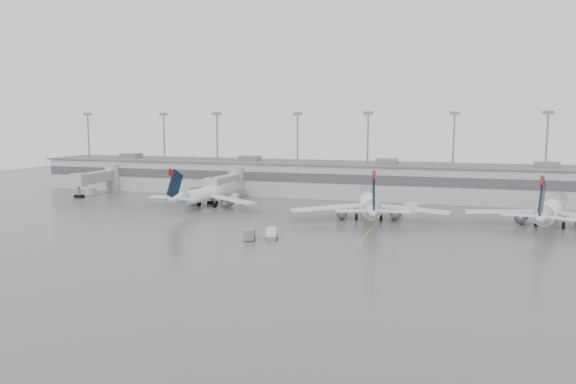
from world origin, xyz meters
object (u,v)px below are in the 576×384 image
(jet_mid_right, at_px, (369,202))
(jet_far_right, at_px, (551,209))
(jet_mid_left, at_px, (208,193))
(baggage_tug, at_px, (271,235))

(jet_mid_right, height_order, jet_far_right, jet_mid_right)
(jet_mid_right, relative_size, jet_far_right, 1.04)
(jet_mid_left, height_order, jet_mid_right, jet_mid_right)
(jet_mid_left, height_order, jet_far_right, jet_far_right)
(jet_mid_left, relative_size, jet_mid_right, 0.89)
(jet_far_right, bearing_deg, jet_mid_left, -168.58)
(jet_mid_left, relative_size, baggage_tug, 9.17)
(jet_mid_left, relative_size, jet_far_right, 0.93)
(baggage_tug, bearing_deg, jet_mid_right, 47.44)
(jet_mid_left, bearing_deg, jet_far_right, 4.34)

